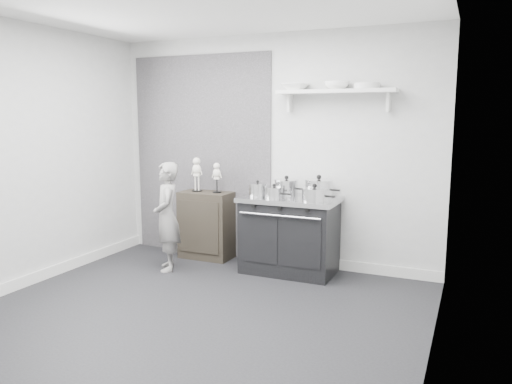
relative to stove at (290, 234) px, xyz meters
The scene contains 16 objects.
ground 1.58m from the stove, 103.69° to the right, with size 4.00×4.00×0.00m, color black.
room_shell 1.85m from the stove, 108.67° to the right, with size 4.02×3.62×2.71m.
wall_shelf 1.65m from the stove, 24.52° to the left, with size 1.30×0.26×0.24m.
stove is the anchor object (origin of this frame).
side_cabinet 1.15m from the stove, behind, with size 0.64×0.37×0.83m, color black.
child 1.41m from the stove, 159.70° to the right, with size 0.45×0.30×1.24m, color slate.
pot_front_left 0.62m from the stove, 163.10° to the right, with size 0.28×0.20×0.18m.
pot_back_left 0.53m from the stove, 128.97° to the left, with size 0.36×0.27×0.23m.
pot_back_right 0.62m from the stove, 18.17° to the left, with size 0.39×0.31×0.25m.
pot_front_right 0.63m from the stove, 27.30° to the right, with size 0.36×0.27×0.19m.
pot_front_center 0.53m from the stove, 134.07° to the right, with size 0.30×0.21×0.16m.
skeleton_full 1.43m from the stove, behind, with size 0.14×0.09×0.49m, color beige, non-canonical shape.
skeleton_torso 1.17m from the stove, behind, with size 0.12×0.08×0.42m, color beige, non-canonical shape.
bowl_large 1.65m from the stove, 97.32° to the left, with size 0.30×0.30×0.07m, color white.
bowl_small 1.72m from the stove, 23.34° to the left, with size 0.27×0.27×0.08m, color white.
plate_stack 1.82m from the stove, 14.10° to the left, with size 0.27×0.27×0.06m, color silver.
Camera 1 is at (2.23, -3.69, 1.77)m, focal length 35.00 mm.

